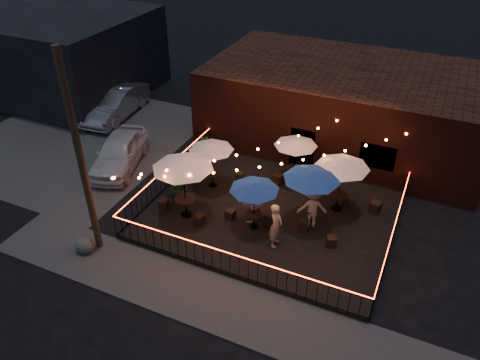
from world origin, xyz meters
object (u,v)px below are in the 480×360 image
object	(u,v)px
cafe_table_4	(312,176)
utility_pole	(81,159)
cafe_table_0	(183,164)
cooler	(179,181)
cafe_table_3	(296,143)
cafe_table_2	(254,187)
cafe_table_1	(211,147)
boulder	(84,245)
cafe_table_5	(343,164)

from	to	relation	value
cafe_table_4	utility_pole	bearing A→B (deg)	-146.49
cafe_table_0	cafe_table_4	size ratio (longest dim) A/B	1.23
cafe_table_0	cooler	bearing A→B (deg)	129.79
utility_pole	cafe_table_4	world-z (taller)	utility_pole
cafe_table_3	cafe_table_2	bearing A→B (deg)	-94.70
cafe_table_1	boulder	distance (m)	6.67
cafe_table_2	cafe_table_3	world-z (taller)	cafe_table_2
cafe_table_2	cooler	xyz separation A→B (m)	(-4.19, 1.11, -1.60)
cafe_table_4	cooler	bearing A→B (deg)	-178.98
cafe_table_2	cafe_table_5	size ratio (longest dim) A/B	0.88
utility_pole	cafe_table_0	distance (m)	3.95
utility_pole	cafe_table_0	bearing A→B (deg)	53.39
cafe_table_4	cafe_table_5	xyz separation A→B (m)	(0.87, 1.39, -0.03)
boulder	cafe_table_5	bearing A→B (deg)	38.60
cafe_table_0	boulder	bearing A→B (deg)	-125.79
utility_pole	cooler	world-z (taller)	utility_pole
cafe_table_4	cafe_table_0	bearing A→B (deg)	-160.93
utility_pole	boulder	size ratio (longest dim) A/B	9.49
cafe_table_2	cafe_table_3	size ratio (longest dim) A/B	0.95
cafe_table_3	utility_pole	bearing A→B (deg)	-126.33
cafe_table_1	cafe_table_5	size ratio (longest dim) A/B	0.96
utility_pole	cafe_table_5	size ratio (longest dim) A/B	3.01
cafe_table_4	cafe_table_3	bearing A→B (deg)	119.73
cafe_table_1	cafe_table_3	xyz separation A→B (m)	(3.23, 1.98, -0.04)
cooler	cafe_table_5	bearing A→B (deg)	3.49
cafe_table_2	cafe_table_4	size ratio (longest dim) A/B	0.93
utility_pole	cafe_table_4	bearing A→B (deg)	33.51
cafe_table_0	cafe_table_3	xyz separation A→B (m)	(3.22, 4.41, -0.54)
utility_pole	cooler	bearing A→B (deg)	78.42
cooler	cafe_table_4	bearing A→B (deg)	-7.64
utility_pole	cafe_table_3	world-z (taller)	utility_pole
cafe_table_0	cooler	size ratio (longest dim) A/B	3.97
cafe_table_0	cafe_table_4	world-z (taller)	cafe_table_0
boulder	utility_pole	bearing A→B (deg)	59.67
cafe_table_1	cafe_table_2	size ratio (longest dim) A/B	1.09
cafe_table_3	cafe_table_4	size ratio (longest dim) A/B	0.99
cafe_table_2	utility_pole	bearing A→B (deg)	-146.16
cafe_table_3	boulder	distance (m)	9.91
cafe_table_5	boulder	size ratio (longest dim) A/B	3.15
cafe_table_5	cafe_table_3	bearing A→B (deg)	150.74
utility_pole	cafe_table_5	bearing A→B (deg)	37.43
cafe_table_1	boulder	xyz separation A→B (m)	(-2.49, -5.91, -1.85)
utility_pole	cafe_table_3	xyz separation A→B (m)	(5.44, 7.40, -1.87)
cafe_table_0	cooler	xyz separation A→B (m)	(-1.29, 1.55, -2.12)
cafe_table_4	cooler	size ratio (longest dim) A/B	3.23
cafe_table_3	cafe_table_5	bearing A→B (deg)	-29.26
cafe_table_0	boulder	world-z (taller)	cafe_table_0
cafe_table_2	cooler	bearing A→B (deg)	165.18
cafe_table_0	cafe_table_3	bearing A→B (deg)	53.86
cafe_table_1	cafe_table_5	xyz separation A→B (m)	(5.67, 0.61, 0.24)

